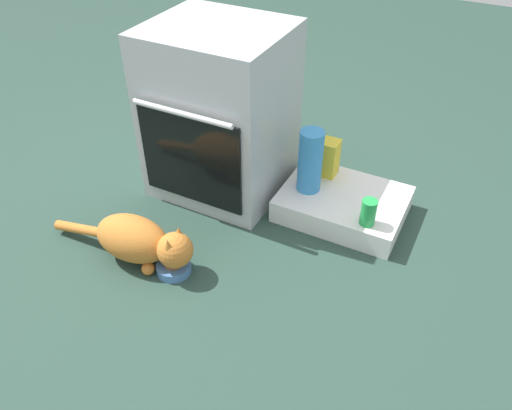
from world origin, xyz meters
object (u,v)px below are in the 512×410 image
at_px(snack_bag, 325,157).
at_px(soda_can, 368,212).
at_px(oven, 220,113).
at_px(water_bottle, 310,161).
at_px(food_bowl, 174,267).
at_px(pantry_cabinet, 343,204).
at_px(cat, 140,241).

xyz_separation_m(snack_bag, soda_can, (0.30, -0.27, -0.03)).
relative_size(oven, water_bottle, 2.65).
relative_size(oven, soda_can, 6.62).
bearing_deg(food_bowl, pantry_cabinet, 54.06).
bearing_deg(cat, food_bowl, -0.00).
height_order(water_bottle, snack_bag, water_bottle).
bearing_deg(water_bottle, snack_bag, 83.15).
relative_size(food_bowl, soda_can, 1.19).
height_order(food_bowl, snack_bag, snack_bag).
bearing_deg(snack_bag, pantry_cabinet, -39.40).
height_order(cat, soda_can, soda_can).
relative_size(snack_bag, soda_can, 1.50).
relative_size(oven, snack_bag, 4.41).
bearing_deg(snack_bag, oven, -160.48).
bearing_deg(pantry_cabinet, snack_bag, 140.60).
height_order(oven, food_bowl, oven).
height_order(pantry_cabinet, soda_can, soda_can).
relative_size(pantry_cabinet, snack_bag, 3.10).
bearing_deg(soda_can, cat, -145.97).
distance_m(food_bowl, soda_can, 0.84).
height_order(cat, snack_bag, snack_bag).
xyz_separation_m(food_bowl, cat, (-0.15, -0.01, 0.09)).
distance_m(pantry_cabinet, soda_can, 0.24).
relative_size(cat, water_bottle, 2.32).
xyz_separation_m(food_bowl, snack_bag, (0.34, 0.79, 0.18)).
height_order(food_bowl, water_bottle, water_bottle).
height_order(oven, snack_bag, oven).
xyz_separation_m(pantry_cabinet, snack_bag, (-0.15, 0.12, 0.15)).
height_order(pantry_cabinet, snack_bag, snack_bag).
relative_size(pantry_cabinet, cat, 0.80).
bearing_deg(snack_bag, water_bottle, -96.85).
relative_size(oven, cat, 1.14).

